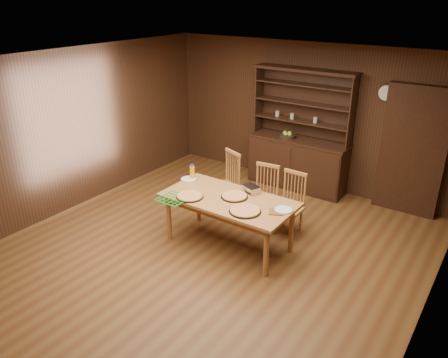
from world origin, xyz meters
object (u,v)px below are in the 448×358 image
Objects in this scene: chair_right at (291,201)px; juice_bottle at (192,172)px; chair_center at (265,193)px; chair_left at (228,180)px; china_hutch at (298,157)px; dining_table at (229,204)px.

juice_bottle is at bearing -154.35° from chair_right.
juice_bottle is (-0.93, -0.61, 0.34)m from chair_center.
juice_bottle is at bearing -84.68° from chair_left.
chair_left is 4.39× the size of juice_bottle.
dining_table is (0.11, -2.43, 0.07)m from china_hutch.
china_hutch is 2.27× the size of chair_right.
dining_table is at bearing -16.51° from juice_bottle.
juice_bottle is at bearing 163.49° from dining_table.
chair_center is at bearing 33.40° from juice_bottle.
chair_left is 1.06× the size of chair_right.
juice_bottle is (-1.38, -0.62, 0.35)m from chair_right.
china_hutch is 1.58m from chair_center.
chair_center is at bearing 84.06° from dining_table.
chair_center reaches higher than chair_right.
chair_center is 1.02× the size of chair_right.
chair_center is at bearing -82.66° from china_hutch.
china_hutch is at bearing 71.55° from juice_bottle.
chair_right is at bearing 58.10° from dining_table.
dining_table is at bearing -33.72° from chair_left.
chair_left is 0.73m from chair_center.
china_hutch reaches higher than dining_table.
juice_bottle reaches higher than chair_center.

